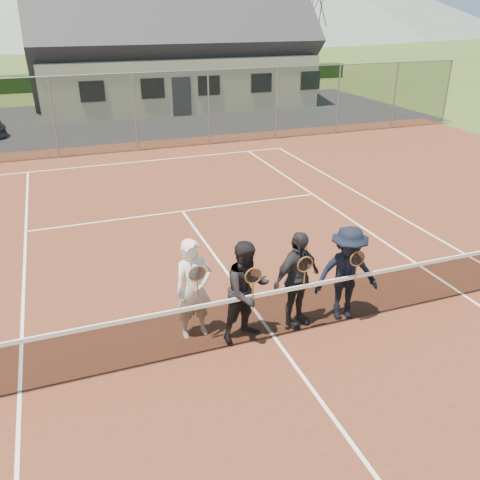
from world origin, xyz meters
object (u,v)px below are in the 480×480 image
Objects in this scene: player_a at (194,289)px; player_c at (297,280)px; tennis_net at (275,312)px; player_b at (247,291)px; clubhouse at (170,32)px; player_d at (347,274)px.

player_c is (1.78, -0.30, -0.00)m from player_a.
tennis_net is 0.61m from player_b.
clubhouse is 24.20m from player_a.
tennis_net is 6.49× the size of player_c.
player_c reaches higher than tennis_net.
player_c is at bearing 173.12° from player_d.
player_c is at bearing -98.33° from clubhouse.
clubhouse reaches higher than player_b.
tennis_net is at bearing -99.46° from clubhouse.
player_a is 1.00× the size of player_c.
clubhouse is at bearing 83.91° from player_d.
player_a is at bearing 155.29° from tennis_net.
player_a is at bearing 170.32° from player_c.
player_a reaches higher than tennis_net.
player_a is (-1.25, 0.58, 0.38)m from tennis_net.
clubhouse reaches higher than tennis_net.
player_b is 1.00× the size of player_c.
player_d is (-2.54, -23.84, -3.07)m from clubhouse.
clubhouse is 8.67× the size of player_b.
tennis_net is 1.43m from player_a.
player_b is at bearing -100.55° from clubhouse.
player_b and player_c have the same top height.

